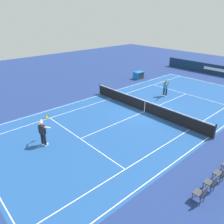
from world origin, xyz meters
name	(u,v)px	position (x,y,z in m)	size (l,w,h in m)	color
ground_plane	(145,111)	(0.00, 0.00, 0.00)	(60.00, 60.00, 0.00)	navy
court_slab	(145,111)	(0.00, 0.00, 0.00)	(24.20, 11.40, 0.00)	#1E4C93
court_line_markings	(145,111)	(0.00, 0.00, 0.00)	(23.85, 11.05, 0.01)	white
tennis_net	(145,106)	(0.00, 0.00, 0.49)	(0.10, 11.70, 1.08)	#2D2D33
tennis_player_near	(43,132)	(8.44, -0.88, 0.93)	(0.98, 0.87, 1.70)	black
tennis_player_far	(166,87)	(-4.25, -1.04, 0.93)	(0.99, 0.86, 1.70)	black
tennis_ball	(130,97)	(-1.42, -3.06, 0.03)	(0.07, 0.07, 0.07)	#CCE01E
spectator_chair_5	(221,173)	(3.69, 7.78, 0.52)	(0.44, 0.44, 0.88)	#38383D
spectator_chair_6	(211,182)	(4.62, 7.78, 0.52)	(0.44, 0.44, 0.88)	#38383D
spectator_chair_7	(201,193)	(5.56, 7.78, 0.52)	(0.44, 0.44, 0.88)	#38383D
equipment_cart_tarped	(139,75)	(-7.05, -6.93, 0.44)	(1.25, 0.84, 0.85)	#2D2D33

